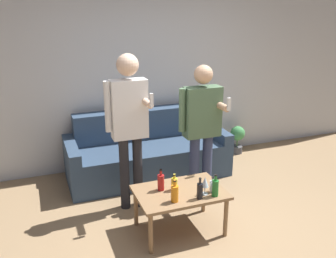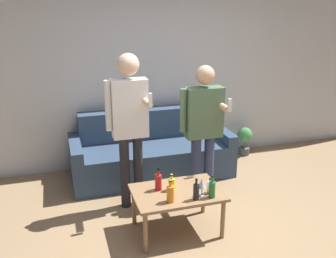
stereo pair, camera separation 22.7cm
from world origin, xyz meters
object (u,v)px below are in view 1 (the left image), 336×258
object	(u,v)px
bottle_orange	(175,193)
person_standing_left	(129,119)
coffee_table	(180,196)
person_standing_right	(202,122)
couch	(147,153)

from	to	relation	value
bottle_orange	person_standing_left	size ratio (longest dim) A/B	0.13
coffee_table	person_standing_right	world-z (taller)	person_standing_right
couch	coffee_table	xyz separation A→B (m)	(-0.09, -1.40, 0.09)
coffee_table	bottle_orange	distance (m)	0.26
person_standing_left	person_standing_right	distance (m)	0.85
bottle_orange	person_standing_right	distance (m)	1.07
coffee_table	person_standing_left	xyz separation A→B (m)	(-0.33, 0.64, 0.66)
coffee_table	bottle_orange	bearing A→B (deg)	-125.95
coffee_table	person_standing_left	distance (m)	0.97
couch	coffee_table	size ratio (longest dim) A/B	2.40
coffee_table	person_standing_right	bearing A→B (deg)	49.62
person_standing_left	couch	bearing A→B (deg)	60.90
couch	person_standing_left	distance (m)	1.15
coffee_table	person_standing_left	size ratio (longest dim) A/B	0.51
bottle_orange	couch	bearing A→B (deg)	82.12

